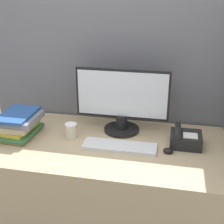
# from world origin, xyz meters

# --- Properties ---
(cubicle_panel_rear) EXTENTS (1.88, 0.04, 1.67)m
(cubicle_panel_rear) POSITION_xyz_m (0.00, 0.81, 0.83)
(cubicle_panel_rear) COLOR slate
(cubicle_panel_rear) RESTS_ON ground_plane
(desk) EXTENTS (1.48, 0.77, 0.76)m
(desk) POSITION_xyz_m (0.00, 0.38, 0.38)
(desk) COLOR tan
(desk) RESTS_ON ground_plane
(monitor) EXTENTS (0.60, 0.23, 0.42)m
(monitor) POSITION_xyz_m (0.07, 0.58, 0.96)
(monitor) COLOR black
(monitor) RESTS_ON desk
(keyboard) EXTENTS (0.44, 0.14, 0.02)m
(keyboard) POSITION_xyz_m (0.10, 0.34, 0.77)
(keyboard) COLOR silver
(keyboard) RESTS_ON desk
(mouse) EXTENTS (0.06, 0.05, 0.03)m
(mouse) POSITION_xyz_m (0.38, 0.34, 0.78)
(mouse) COLOR black
(mouse) RESTS_ON desk
(coffee_cup) EXTENTS (0.08, 0.08, 0.10)m
(coffee_cup) POSITION_xyz_m (-0.23, 0.41, 0.81)
(coffee_cup) COLOR beige
(coffee_cup) RESTS_ON desk
(book_stack) EXTENTS (0.25, 0.30, 0.16)m
(book_stack) POSITION_xyz_m (-0.57, 0.38, 0.84)
(book_stack) COLOR olive
(book_stack) RESTS_ON desk
(desk_telephone) EXTENTS (0.19, 0.18, 0.11)m
(desk_telephone) POSITION_xyz_m (0.48, 0.46, 0.80)
(desk_telephone) COLOR black
(desk_telephone) RESTS_ON desk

